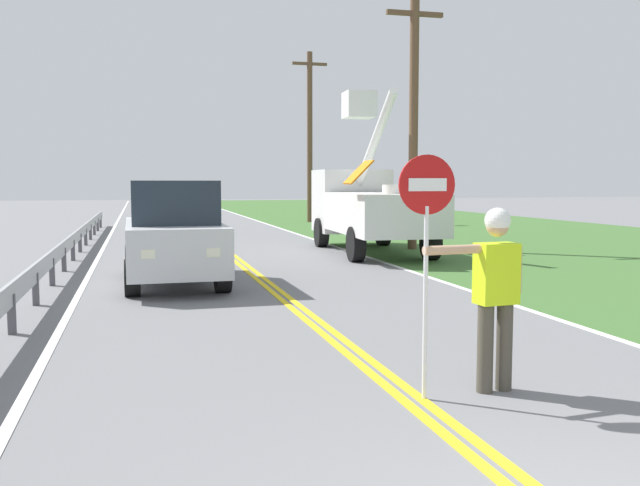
% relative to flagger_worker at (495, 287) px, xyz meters
% --- Properties ---
extents(grass_verge_right, '(16.00, 110.00, 0.01)m').
position_rel_flagger_worker_xyz_m(grass_verge_right, '(10.71, 16.74, -1.04)').
color(grass_verge_right, '#3D662D').
rests_on(grass_verge_right, ground).
extents(centerline_yellow_left, '(0.11, 110.00, 0.01)m').
position_rel_flagger_worker_xyz_m(centerline_yellow_left, '(-0.98, 16.74, -1.04)').
color(centerline_yellow_left, yellow).
rests_on(centerline_yellow_left, ground).
extents(centerline_yellow_right, '(0.11, 110.00, 0.01)m').
position_rel_flagger_worker_xyz_m(centerline_yellow_right, '(-0.80, 16.74, -1.04)').
color(centerline_yellow_right, yellow).
rests_on(centerline_yellow_right, ground).
extents(edge_line_right, '(0.12, 110.00, 0.01)m').
position_rel_flagger_worker_xyz_m(edge_line_right, '(2.71, 16.74, -1.04)').
color(edge_line_right, silver).
rests_on(edge_line_right, ground).
extents(edge_line_left, '(0.12, 110.00, 0.01)m').
position_rel_flagger_worker_xyz_m(edge_line_left, '(-4.49, 16.74, -1.04)').
color(edge_line_left, silver).
rests_on(edge_line_left, ground).
extents(flagger_worker, '(1.09, 0.27, 1.83)m').
position_rel_flagger_worker_xyz_m(flagger_worker, '(0.00, 0.00, 0.00)').
color(flagger_worker, '#474238').
rests_on(flagger_worker, ground).
extents(stop_sign_paddle, '(0.56, 0.04, 2.33)m').
position_rel_flagger_worker_xyz_m(stop_sign_paddle, '(-0.77, -0.07, 0.66)').
color(stop_sign_paddle, silver).
rests_on(stop_sign_paddle, ground).
extents(utility_bucket_truck, '(2.94, 6.90, 4.84)m').
position_rel_flagger_worker_xyz_m(utility_bucket_truck, '(3.21, 13.51, 0.35)').
color(utility_bucket_truck, silver).
rests_on(utility_bucket_truck, ground).
extents(oncoming_suv_nearest, '(1.96, 4.63, 2.10)m').
position_rel_flagger_worker_xyz_m(oncoming_suv_nearest, '(-2.72, 8.27, 0.01)').
color(oncoming_suv_nearest, silver).
rests_on(oncoming_suv_nearest, ground).
extents(utility_pole_near, '(1.80, 0.28, 7.73)m').
position_rel_flagger_worker_xyz_m(utility_pole_near, '(4.80, 13.86, 3.00)').
color(utility_pole_near, brown).
rests_on(utility_pole_near, ground).
extents(utility_pole_mid, '(1.80, 0.28, 8.66)m').
position_rel_flagger_worker_xyz_m(utility_pole_mid, '(5.18, 28.70, 3.47)').
color(utility_pole_mid, brown).
rests_on(utility_pole_mid, ground).
extents(guardrail_left_shoulder, '(0.10, 32.00, 0.71)m').
position_rel_flagger_worker_xyz_m(guardrail_left_shoulder, '(-5.09, 12.00, -0.53)').
color(guardrail_left_shoulder, '#9EA0A3').
rests_on(guardrail_left_shoulder, ground).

